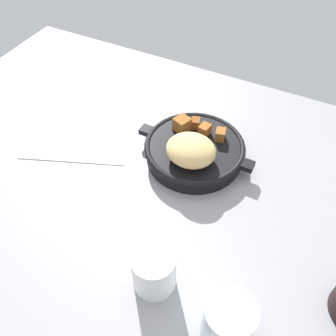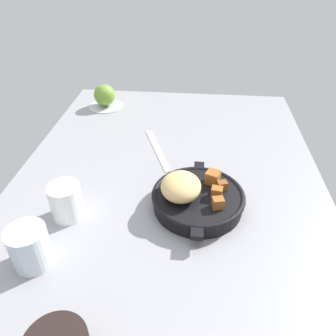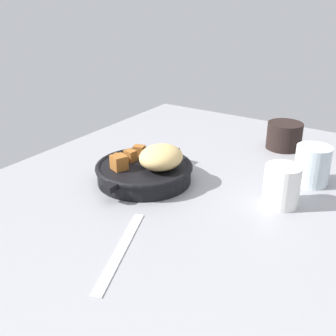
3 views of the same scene
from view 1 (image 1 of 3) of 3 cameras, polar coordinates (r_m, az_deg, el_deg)
ground_plane at (r=73.25cm, az=-1.48°, el=-1.76°), size 116.82×76.01×2.40cm
cast_iron_skillet at (r=73.24cm, az=4.05°, el=2.86°), size 24.48×20.23×8.36cm
butter_knife at (r=77.68cm, az=-14.87°, el=1.42°), size 21.12×9.56×0.36cm
water_glass_short at (r=54.49cm, az=9.30°, el=-22.47°), size 7.13×7.13×8.05cm
white_creamer_pitcher at (r=56.87cm, az=-2.20°, el=-15.62°), size 6.66×6.66×7.84cm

